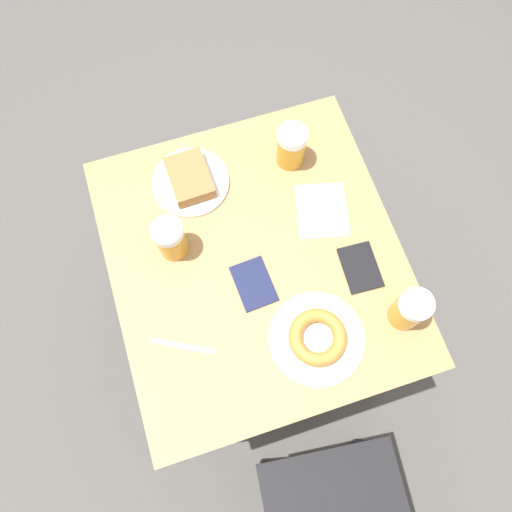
{
  "coord_description": "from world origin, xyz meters",
  "views": [
    {
      "loc": [
        0.13,
        0.4,
        1.99
      ],
      "look_at": [
        0.0,
        0.0,
        0.79
      ],
      "focal_mm": 35.0,
      "sensor_mm": 36.0,
      "label": 1
    }
  ],
  "objects_px": {
    "plate_with_donut": "(317,338)",
    "beer_mug_right": "(410,310)",
    "plate_with_cake": "(190,179)",
    "beer_mug_left": "(171,239)",
    "napkin_folded": "(322,211)",
    "passport_near_edge": "(254,284)",
    "passport_far_edge": "(360,267)",
    "beer_mug_center": "(291,146)",
    "fork": "(184,346)"
  },
  "relations": [
    {
      "from": "beer_mug_right",
      "to": "fork",
      "type": "relative_size",
      "value": 0.87
    },
    {
      "from": "plate_with_cake",
      "to": "beer_mug_right",
      "type": "relative_size",
      "value": 1.64
    },
    {
      "from": "passport_near_edge",
      "to": "beer_mug_left",
      "type": "bearing_deg",
      "value": -43.33
    },
    {
      "from": "beer_mug_left",
      "to": "passport_near_edge",
      "type": "bearing_deg",
      "value": 136.67
    },
    {
      "from": "plate_with_cake",
      "to": "fork",
      "type": "xyz_separation_m",
      "value": [
        0.13,
        0.42,
        -0.02
      ]
    },
    {
      "from": "passport_near_edge",
      "to": "passport_far_edge",
      "type": "bearing_deg",
      "value": 171.22
    },
    {
      "from": "plate_with_donut",
      "to": "beer_mug_right",
      "type": "xyz_separation_m",
      "value": [
        -0.22,
        0.01,
        0.05
      ]
    },
    {
      "from": "beer_mug_left",
      "to": "napkin_folded",
      "type": "distance_m",
      "value": 0.41
    },
    {
      "from": "beer_mug_left",
      "to": "fork",
      "type": "xyz_separation_m",
      "value": [
        0.04,
        0.25,
        -0.06
      ]
    },
    {
      "from": "plate_with_donut",
      "to": "beer_mug_right",
      "type": "height_order",
      "value": "beer_mug_right"
    },
    {
      "from": "beer_mug_left",
      "to": "napkin_folded",
      "type": "relative_size",
      "value": 0.7
    },
    {
      "from": "plate_with_donut",
      "to": "passport_near_edge",
      "type": "xyz_separation_m",
      "value": [
        0.1,
        -0.18,
        -0.01
      ]
    },
    {
      "from": "passport_near_edge",
      "to": "plate_with_donut",
      "type": "bearing_deg",
      "value": 119.87
    },
    {
      "from": "beer_mug_left",
      "to": "passport_near_edge",
      "type": "xyz_separation_m",
      "value": [
        -0.17,
        0.16,
        -0.06
      ]
    },
    {
      "from": "plate_with_cake",
      "to": "beer_mug_left",
      "type": "xyz_separation_m",
      "value": [
        0.09,
        0.17,
        0.04
      ]
    },
    {
      "from": "plate_with_cake",
      "to": "passport_far_edge",
      "type": "height_order",
      "value": "plate_with_cake"
    },
    {
      "from": "plate_with_donut",
      "to": "napkin_folded",
      "type": "bearing_deg",
      "value": -112.57
    },
    {
      "from": "beer_mug_center",
      "to": "passport_far_edge",
      "type": "xyz_separation_m",
      "value": [
        -0.07,
        0.36,
        -0.06
      ]
    },
    {
      "from": "plate_with_donut",
      "to": "fork",
      "type": "relative_size",
      "value": 1.6
    },
    {
      "from": "beer_mug_left",
      "to": "passport_far_edge",
      "type": "xyz_separation_m",
      "value": [
        -0.44,
        0.2,
        -0.06
      ]
    },
    {
      "from": "beer_mug_center",
      "to": "fork",
      "type": "height_order",
      "value": "beer_mug_center"
    },
    {
      "from": "beer_mug_left",
      "to": "napkin_folded",
      "type": "bearing_deg",
      "value": 177.31
    },
    {
      "from": "beer_mug_left",
      "to": "beer_mug_right",
      "type": "relative_size",
      "value": 1.0
    },
    {
      "from": "napkin_folded",
      "to": "fork",
      "type": "height_order",
      "value": "same"
    },
    {
      "from": "fork",
      "to": "passport_far_edge",
      "type": "xyz_separation_m",
      "value": [
        -0.48,
        -0.06,
        0.0
      ]
    },
    {
      "from": "plate_with_donut",
      "to": "passport_far_edge",
      "type": "bearing_deg",
      "value": -140.95
    },
    {
      "from": "passport_far_edge",
      "to": "fork",
      "type": "bearing_deg",
      "value": 6.57
    },
    {
      "from": "beer_mug_left",
      "to": "fork",
      "type": "relative_size",
      "value": 0.87
    },
    {
      "from": "plate_with_donut",
      "to": "passport_far_edge",
      "type": "relative_size",
      "value": 1.79
    },
    {
      "from": "beer_mug_left",
      "to": "napkin_folded",
      "type": "xyz_separation_m",
      "value": [
        -0.4,
        0.02,
        -0.06
      ]
    },
    {
      "from": "passport_near_edge",
      "to": "passport_far_edge",
      "type": "height_order",
      "value": "same"
    },
    {
      "from": "napkin_folded",
      "to": "beer_mug_right",
      "type": "bearing_deg",
      "value": 105.58
    },
    {
      "from": "beer_mug_center",
      "to": "beer_mug_right",
      "type": "distance_m",
      "value": 0.52
    },
    {
      "from": "plate_with_donut",
      "to": "beer_mug_left",
      "type": "height_order",
      "value": "beer_mug_left"
    },
    {
      "from": "plate_with_cake",
      "to": "napkin_folded",
      "type": "height_order",
      "value": "plate_with_cake"
    },
    {
      "from": "beer_mug_center",
      "to": "fork",
      "type": "xyz_separation_m",
      "value": [
        0.42,
        0.41,
        -0.06
      ]
    },
    {
      "from": "beer_mug_center",
      "to": "passport_far_edge",
      "type": "height_order",
      "value": "beer_mug_center"
    },
    {
      "from": "beer_mug_center",
      "to": "passport_near_edge",
      "type": "relative_size",
      "value": 0.97
    },
    {
      "from": "plate_with_donut",
      "to": "beer_mug_center",
      "type": "bearing_deg",
      "value": -101.69
    },
    {
      "from": "passport_near_edge",
      "to": "beer_mug_center",
      "type": "bearing_deg",
      "value": -123.23
    },
    {
      "from": "plate_with_cake",
      "to": "plate_with_donut",
      "type": "xyz_separation_m",
      "value": [
        -0.18,
        0.51,
        -0.0
      ]
    },
    {
      "from": "beer_mug_right",
      "to": "passport_near_edge",
      "type": "relative_size",
      "value": 0.97
    },
    {
      "from": "beer_mug_center",
      "to": "napkin_folded",
      "type": "xyz_separation_m",
      "value": [
        -0.03,
        0.18,
        -0.06
      ]
    },
    {
      "from": "beer_mug_left",
      "to": "passport_near_edge",
      "type": "relative_size",
      "value": 0.97
    },
    {
      "from": "plate_with_cake",
      "to": "plate_with_donut",
      "type": "relative_size",
      "value": 0.89
    },
    {
      "from": "plate_with_donut",
      "to": "napkin_folded",
      "type": "relative_size",
      "value": 1.28
    },
    {
      "from": "passport_near_edge",
      "to": "passport_far_edge",
      "type": "relative_size",
      "value": 1.0
    },
    {
      "from": "beer_mug_left",
      "to": "beer_mug_center",
      "type": "xyz_separation_m",
      "value": [
        -0.37,
        -0.16,
        0.0
      ]
    },
    {
      "from": "beer_mug_left",
      "to": "fork",
      "type": "bearing_deg",
      "value": 80.21
    },
    {
      "from": "plate_with_cake",
      "to": "fork",
      "type": "height_order",
      "value": "plate_with_cake"
    }
  ]
}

